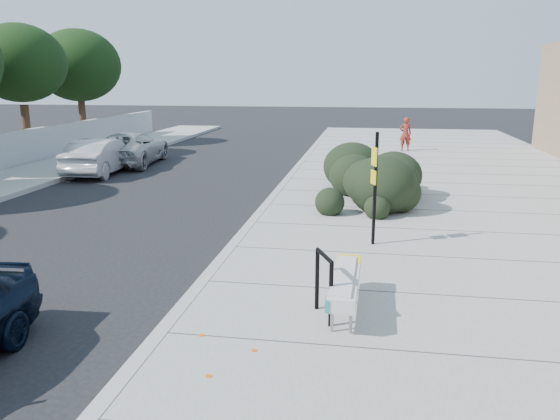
% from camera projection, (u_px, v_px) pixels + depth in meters
% --- Properties ---
extents(ground, '(120.00, 120.00, 0.00)m').
position_uv_depth(ground, '(203.00, 289.00, 9.53)').
color(ground, black).
rests_on(ground, ground).
extents(sidewalk_near, '(11.20, 50.00, 0.15)m').
position_uv_depth(sidewalk_near, '(482.00, 224.00, 13.43)').
color(sidewalk_near, gray).
rests_on(sidewalk_near, ground).
extents(curb_near, '(0.22, 50.00, 0.17)m').
position_uv_depth(curb_near, '(259.00, 215.00, 14.30)').
color(curb_near, '#9E9E99').
rests_on(curb_near, ground).
extents(tree_far_e, '(4.00, 4.00, 5.90)m').
position_uv_depth(tree_far_e, '(20.00, 63.00, 23.91)').
color(tree_far_e, '#332114').
rests_on(tree_far_e, ground).
extents(tree_far_f, '(4.40, 4.40, 6.07)m').
position_uv_depth(tree_far_f, '(78.00, 66.00, 28.70)').
color(tree_far_f, '#332114').
rests_on(tree_far_f, ground).
extents(bench, '(0.45, 1.95, 0.59)m').
position_uv_depth(bench, '(345.00, 282.00, 8.17)').
color(bench, gray).
rests_on(bench, sidewalk_near).
extents(bike_rack, '(0.31, 0.62, 0.98)m').
position_uv_depth(bike_rack, '(324.00, 279.00, 7.92)').
color(bike_rack, black).
rests_on(bike_rack, sidewalk_near).
extents(sign_post, '(0.14, 0.26, 2.37)m').
position_uv_depth(sign_post, '(375.00, 181.00, 11.26)').
color(sign_post, black).
rests_on(sign_post, sidewalk_near).
extents(hedge, '(3.65, 4.88, 1.64)m').
position_uv_depth(hedge, '(369.00, 172.00, 15.57)').
color(hedge, black).
rests_on(hedge, sidewalk_near).
extents(wagon_silver, '(1.73, 4.22, 1.36)m').
position_uv_depth(wagon_silver, '(101.00, 156.00, 20.69)').
color(wagon_silver, '#B8B7BC').
rests_on(wagon_silver, ground).
extents(suv_silver, '(2.72, 5.08, 1.35)m').
position_uv_depth(suv_silver, '(131.00, 148.00, 23.02)').
color(suv_silver, '#AAAEB0').
rests_on(suv_silver, ground).
extents(pedestrian, '(0.63, 0.46, 1.60)m').
position_uv_depth(pedestrian, '(405.00, 134.00, 26.13)').
color(pedestrian, maroon).
rests_on(pedestrian, sidewalk_near).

